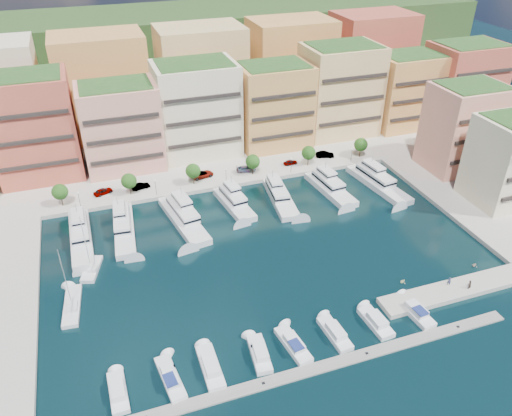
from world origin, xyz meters
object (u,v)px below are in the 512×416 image
object	(u,v)px
tree_3	(253,162)
car_4	(290,162)
cruiser_3	(260,354)
car_2	(202,174)
tree_1	(129,181)
tree_5	(361,145)
yacht_2	(183,216)
cruiser_2	(211,367)
sailboat_1	(72,306)
yacht_4	(280,196)
person_0	(449,281)
lamppost_1	(155,185)
cruiser_0	(118,392)
tree_0	(60,192)
tender_3	(474,265)
lamppost_4	(352,153)
cruiser_6	(376,322)
tree_2	(193,171)
yacht_1	(124,227)
cruiser_5	(335,334)
cruiser_1	(170,378)
sailboat_2	(92,270)
tender_1	(403,281)
yacht_6	(377,181)
car_5	(325,155)
car_0	(103,191)
yacht_3	(233,201)
lamppost_3	(291,163)
car_3	(246,169)
yacht_0	(80,235)
person_1	(469,284)
cruiser_4	(293,345)
lamppost_0	(79,197)
yacht_5	(329,186)
cruiser_7	(415,312)
lamppost_2	(226,173)

from	to	relation	value
tree_3	car_4	bearing A→B (deg)	9.74
cruiser_3	car_2	distance (m)	61.16
tree_1	tree_5	world-z (taller)	same
yacht_2	cruiser_2	xyz separation A→B (m)	(-4.93, -43.63, -0.66)
sailboat_1	cruiser_2	bearing A→B (deg)	-47.33
yacht_4	person_0	world-z (taller)	yacht_4
lamppost_1	cruiser_0	bearing A→B (deg)	-105.28
tree_0	tender_3	distance (m)	93.23
lamppost_4	cruiser_6	size ratio (longest dim) A/B	0.53
tree_2	yacht_1	size ratio (longest dim) A/B	0.27
tree_0	cruiser_5	bearing A→B (deg)	-53.54
cruiser_2	cruiser_1	bearing A→B (deg)	-179.80
lamppost_1	yacht_4	bearing A→B (deg)	-20.85
sailboat_2	tender_1	xyz separation A→B (m)	(56.80, -23.55, 0.04)
yacht_6	cruiser_3	size ratio (longest dim) A/B	2.71
yacht_4	person_0	bearing A→B (deg)	-66.10
sailboat_1	car_5	world-z (taller)	sailboat_1
cruiser_0	sailboat_2	world-z (taller)	sailboat_2
tree_0	yacht_4	size ratio (longest dim) A/B	0.29
car_0	person_0	xyz separation A→B (m)	(59.17, -56.70, 0.13)
yacht_3	car_0	xyz separation A→B (m)	(-29.38, 14.26, 0.60)
lamppost_3	car_0	size ratio (longest dim) A/B	0.89
cruiser_1	car_3	xyz separation A→B (m)	(32.13, 60.23, 1.19)
yacht_0	cruiser_1	xyz separation A→B (m)	(11.29, -43.73, -0.64)
lamppost_4	person_1	xyz separation A→B (m)	(-4.26, -54.06, -1.91)
tree_0	car_5	size ratio (longest dim) A/B	1.11
tree_2	car_0	world-z (taller)	tree_2
cruiser_2	yacht_6	bearing A→B (deg)	37.99
sailboat_1	car_4	bearing A→B (deg)	32.96
tree_0	tender_1	distance (m)	79.49
lamppost_4	yacht_6	bearing A→B (deg)	-85.61
tree_0	car_2	bearing A→B (deg)	4.57
yacht_4	cruiser_5	size ratio (longest dim) A/B	2.30
tree_0	cruiser_4	size ratio (longest dim) A/B	0.63
lamppost_0	yacht_5	distance (m)	61.10
tree_1	tender_3	bearing A→B (deg)	-38.97
yacht_3	car_0	bearing A→B (deg)	154.11
cruiser_5	car_5	size ratio (longest dim) A/B	1.63
lamppost_1	cruiser_5	bearing A→B (deg)	-69.44
cruiser_1	sailboat_2	bearing A→B (deg)	107.15
person_1	lamppost_3	bearing A→B (deg)	-81.71
yacht_5	cruiser_7	world-z (taller)	yacht_5
tree_3	tender_1	distance (m)	51.97
yacht_3	lamppost_0	bearing A→B (deg)	164.64
tree_1	yacht_2	bearing A→B (deg)	-55.36
car_5	tree_5	bearing A→B (deg)	-88.46
tree_3	cruiser_7	world-z (taller)	tree_3
car_3	car_4	xyz separation A→B (m)	(12.84, -0.11, -0.10)
yacht_4	person_0	size ratio (longest dim) A/B	10.24
lamppost_2	car_2	xyz separation A→B (m)	(-5.01, 5.10, -2.00)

